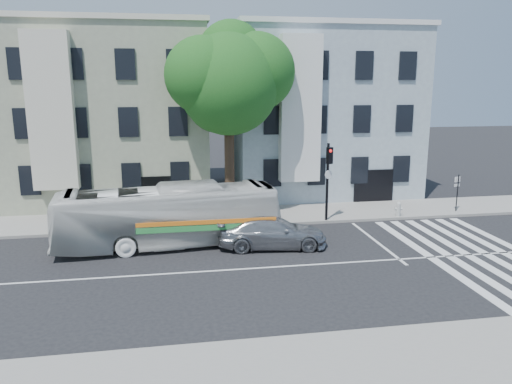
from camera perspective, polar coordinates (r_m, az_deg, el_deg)
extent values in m
plane|color=black|center=(21.17, -0.22, -8.73)|extent=(120.00, 120.00, 0.00)
cube|color=gray|center=(28.67, -2.86, -2.85)|extent=(80.00, 4.00, 0.15)
cube|color=gray|center=(14.13, 5.48, -20.09)|extent=(80.00, 4.00, 0.15)
cube|color=gray|center=(34.73, -16.07, 8.47)|extent=(12.00, 10.00, 11.00)
cube|color=#8D9BA7|center=(36.01, 6.93, 8.99)|extent=(12.00, 10.00, 11.00)
cylinder|color=#2D2116|center=(28.60, -3.03, 2.30)|extent=(0.56, 0.56, 5.20)
sphere|color=#164315|center=(28.14, -3.15, 12.17)|extent=(5.60, 5.60, 5.60)
sphere|color=#164315|center=(28.77, -0.01, 13.59)|extent=(4.40, 4.40, 4.40)
sphere|color=#164315|center=(27.72, -6.04, 13.14)|extent=(4.20, 4.20, 4.20)
sphere|color=#164315|center=(29.41, -2.87, 15.50)|extent=(3.80, 3.80, 3.80)
sphere|color=#164315|center=(28.70, -4.48, 10.16)|extent=(3.40, 3.40, 3.40)
imported|color=silver|center=(23.88, -9.95, -2.72)|extent=(3.46, 10.73, 2.94)
imported|color=#A2A4A9|center=(23.56, 1.83, -4.58)|extent=(2.60, 5.32, 1.49)
cylinder|color=black|center=(27.53, 8.15, 0.97)|extent=(0.15, 0.15, 4.43)
cube|color=black|center=(27.03, 8.41, 4.15)|extent=(0.36, 0.32, 0.90)
sphere|color=red|center=(26.87, 8.52, 4.66)|extent=(0.17, 0.17, 0.17)
cylinder|color=white|center=(27.29, 8.28, 1.99)|extent=(0.44, 0.19, 0.46)
cylinder|color=#B3B2AE|center=(29.58, 15.94, -2.02)|extent=(0.27, 0.27, 0.67)
sphere|color=#B3B2AE|center=(29.49, 15.99, -1.32)|extent=(0.25, 0.25, 0.25)
cylinder|color=#B3B2AE|center=(29.56, 15.95, -1.85)|extent=(0.46, 0.20, 0.16)
cylinder|color=black|center=(31.64, 22.02, -0.10)|extent=(0.06, 0.06, 2.21)
cube|color=white|center=(31.57, 22.04, 1.35)|extent=(0.39, 0.14, 0.31)
cube|color=white|center=(31.64, 21.99, 0.72)|extent=(0.39, 0.14, 0.16)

